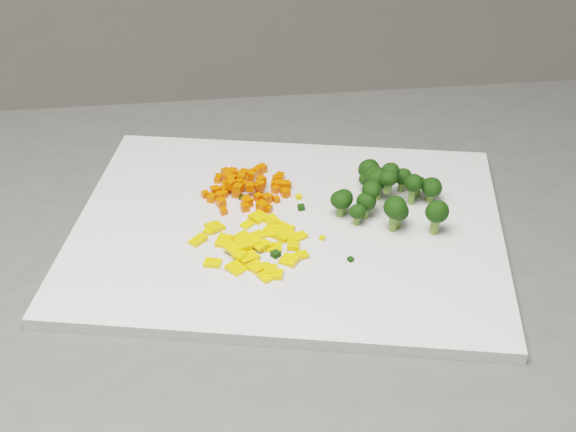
{
  "coord_description": "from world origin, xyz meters",
  "views": [
    {
      "loc": [
        -0.15,
        -0.28,
        1.39
      ],
      "look_at": [
        -0.05,
        0.39,
        0.92
      ],
      "focal_mm": 50.0,
      "sensor_mm": 36.0,
      "label": 1
    }
  ],
  "objects": [
    {
      "name": "broccoli_pile",
      "position": [
        0.06,
        0.4,
        0.94
      ],
      "size": [
        0.12,
        0.12,
        0.05
      ],
      "primitive_type": null,
      "color": "black",
      "rests_on": "cutting_board"
    },
    {
      "name": "pepper_chunk_30",
      "position": [
        -0.05,
        0.35,
        0.91
      ],
      "size": [
        0.01,
        0.02,
        0.01
      ],
      "primitive_type": "cube",
      "rotation": [
        0.03,
        0.12,
        1.35
      ],
      "color": "yellow",
      "rests_on": "pepper_pile"
    },
    {
      "name": "carrot_cube_66",
      "position": [
        -0.12,
        0.45,
        0.92
      ],
      "size": [
        0.01,
        0.01,
        0.01
      ],
      "primitive_type": "cube",
      "rotation": [
        0.0,
        0.0,
        1.14
      ],
      "color": "#EC4202",
      "rests_on": "carrot_pile"
    },
    {
      "name": "carrot_cube_18",
      "position": [
        -0.09,
        0.47,
        0.93
      ],
      "size": [
        0.01,
        0.01,
        0.01
      ],
      "primitive_type": "cube",
      "rotation": [
        0.0,
        0.0,
        1.06
      ],
      "color": "#EC4202",
      "rests_on": "carrot_pile"
    },
    {
      "name": "stray_bit_5",
      "position": [
        -0.09,
        0.45,
        0.91
      ],
      "size": [
        0.01,
        0.01,
        0.0
      ],
      "primitive_type": "cube",
      "rotation": [
        0.0,
        0.0,
        2.16
      ],
      "color": "#EC4202",
      "rests_on": "cutting_board"
    },
    {
      "name": "carrot_cube_16",
      "position": [
        -0.11,
        0.47,
        0.92
      ],
      "size": [
        0.01,
        0.01,
        0.01
      ],
      "primitive_type": "cube",
      "rotation": [
        0.0,
        0.0,
        0.13
      ],
      "color": "#EC4202",
      "rests_on": "carrot_pile"
    },
    {
      "name": "stray_bit_6",
      "position": [
        -0.07,
        0.34,
        0.91
      ],
      "size": [
        0.01,
        0.01,
        0.01
      ],
      "primitive_type": "cube",
      "rotation": [
        0.0,
        0.0,
        2.18
      ],
      "color": "black",
      "rests_on": "cutting_board"
    },
    {
      "name": "pepper_chunk_31",
      "position": [
        -0.07,
        0.38,
        0.91
      ],
      "size": [
        0.02,
        0.02,
        0.01
      ],
      "primitive_type": "cube",
      "rotation": [
        0.1,
        -0.04,
        0.87
      ],
      "color": "yellow",
      "rests_on": "pepper_pile"
    },
    {
      "name": "carrot_cube_29",
      "position": [
        -0.1,
        0.46,
        0.92
      ],
      "size": [
        0.01,
        0.01,
        0.01
      ],
      "primitive_type": "cube",
      "rotation": [
        0.0,
        0.0,
        0.79
      ],
      "color": "#EC4202",
      "rests_on": "carrot_pile"
    },
    {
      "name": "carrot_cube_3",
      "position": [
        -0.08,
        0.48,
        0.92
      ],
      "size": [
        0.01,
        0.01,
        0.01
      ],
      "primitive_type": "cube",
      "rotation": [
        0.0,
        0.0,
        3.07
      ],
      "color": "#EC4202",
      "rests_on": "carrot_pile"
    },
    {
      "name": "pepper_chunk_25",
      "position": [
        -0.06,
        0.37,
        0.91
      ],
      "size": [
        0.02,
        0.02,
        0.01
      ],
      "primitive_type": "cube",
      "rotation": [
        0.12,
        -0.08,
        2.33
      ],
      "color": "yellow",
      "rests_on": "pepper_pile"
    },
    {
      "name": "pepper_chunk_20",
      "position": [
        -0.08,
        0.31,
        0.91
      ],
      "size": [
        0.02,
        0.02,
        0.01
      ],
      "primitive_type": "cube",
      "rotation": [
        -0.06,
        0.1,
        2.83
      ],
      "color": "yellow",
      "rests_on": "pepper_pile"
    },
    {
      "name": "carrot_cube_17",
      "position": [
        -0.11,
        0.46,
        0.91
      ],
      "size": [
        0.01,
        0.01,
        0.01
      ],
      "primitive_type": "cube",
      "rotation": [
        0.0,
        0.0,
        3.03
      ],
      "color": "#EC4202",
      "rests_on": "carrot_pile"
    },
    {
      "name": "carrot_cube_13",
      "position": [
        -0.11,
        0.42,
        0.92
      ],
      "size": [
        0.01,
        0.01,
        0.01
      ],
      "primitive_type": "cube",
      "rotation": [
        0.0,
        0.0,
        1.91
      ],
      "color": "#EC4202",
      "rests_on": "carrot_pile"
    },
    {
      "name": "carrot_cube_62",
      "position": [
        -0.07,
        0.42,
        0.92
      ],
      "size": [
        0.01,
        0.01,
        0.01
      ],
      "primitive_type": "cube",
      "rotation": [
        0.0,
        0.0,
        0.59
      ],
      "color": "#EC4202",
      "rests_on": "carrot_pile"
    },
    {
      "name": "pepper_chunk_1",
      "position": [
        -0.14,
        0.38,
        0.91
      ],
      "size": [
        0.02,
        0.02,
        0.01
      ],
      "primitive_type": "cube",
      "rotation": [
        -0.14,
        -0.09,
        0.69
      ],
      "color": "yellow",
      "rests_on": "pepper_pile"
    },
    {
      "name": "carrot_cube_30",
      "position": [
        -0.09,
        0.47,
        0.92
      ],
      "size": [
        0.01,
        0.01,
        0.01
      ],
      "primitive_type": "cube",
      "rotation": [
        0.0,
        0.0,
        0.79
      ],
      "color": "#EC4202",
      "rests_on": "carrot_pile"
    },
    {
      "name": "carrot_cube_12",
      "position": [
        -0.07,
        0.46,
        0.92
      ],
      "size": [
        0.01,
        0.01,
        0.01
      ],
      "primitive_type": "cube",
      "rotation": [
        0.0,
        0.0,
        1.81
      ],
      "color": "#EC4202",
      "rests_on": "carrot_pile"
    },
    {
      "name": "pepper_chunk_17",
      "position": [
        -0.05,
        0.34,
        0.91
      ],
      "size": [
        0.02,
        0.02,
        0.01
      ],
      "primitive_type": "cube",
      "rotation": [
        -0.13,
        0.15,
        1.77
      ],
      "color": "yellow",
      "rests_on": "pepper_pile"
    },
    {
      "name": "pepper_chunk_15",
      "position": [
        -0.11,
        0.34,
        0.92
      ],
      "size": [
        0.02,
        0.02,
        0.01
      ],
      "primitive_type": "cube",
      "rotation": [
        0.15,
        0.06,
        0.97
      ],
      "color": "yellow",
      "rests_on": "pepper_pile"
    },
    {
      "name": "pepper_chunk_13",
      "position": [
        -0.07,
        0.35,
        0.91
      ],
      "size": [
        0.02,
        0.02,
        0.0
      ],
      "primitive_type": "cube",
      "rotation": [
        0.04,
        0.02,
        2.95
      ],
      "color": "yellow",
      "rests_on": "pepper_pile"
    },
    {
      "name": "pepper_chunk_35",
      "position": [
        -0.09,
        0.36,
        0.91
      ],
      "size": [
        0.01,
        0.01,
        0.0
      ],
      "primitive_type": "cube",
      "rotation": [
        0.11,
        -0.04,
        3.05
      ],
      "color": "yellow",
      "rests_on": "pepper_pile"
    },
    {
      "name": "broccoli_floret_12",
      "position": [
        0.06,
        0.37,
        0.93
      ],
      "size": [
        0.03,
        0.03,
        0.04
      ],
      "primitive_type": null,
      "color": "black",
      "rests_on": "broccoli_pile"
    },
    {
      "name": "pepper_chunk_12",
      "position": [
        -0.06,
        0.4,
        0.91
      ],
      "size": [
        0.02,
        0.02,
        0.01
      ],
      "primitive_type": "cube",
      "rotation": [
        -0.12,
        0.04,
        1.94
      ],
      "color": "yellow",
      "rests_on": "pepper_pile"
    },
    {
      "name": "carrot_cube_38",
      "position": [
        -0.07,
        0.46,
        0.92
      ],
      "size": [
        0.01,
        0.01,
        0.01
      ],
      "primitive_type": "cube",
      "rotation": [
        0.0,
        0.0,
        2.39
      ],
      "color": "#EC4202",
      "rests_on": "carrot_pile"
    },
    {
      "name": "pepper_chunk_4",
      "position": [
        -0.12,
        0.4,
        0.91
      ],
      "size": [
        0.02,
        0.02,
        0.01
      ],
      "primitive_type": "cube",
      "rotation": [
        0.13,
        0.1,
        2.09
      ],
      "color": "yellow",
      "rests_on": "pepper_pile"
    },
    {
      "name": "pepper_chunk_32",
      "position": [
        -0.06,
        0.39,
        0.91
      ],
      "size": [
        0.02,
        0.02,
        0.01
      ],
      "primitive_type": "cube",
      "rotation": [
        -0.06,
        0.13,
        2.7
      ],
      "color": "yellow",
      "rests_on": "pepper_pile"
    },
    {
      "name": "carrot_cube_14",
      "position": [
        -0.05,
        0.48,
        0.92
      ],
      "size": [
        0.01,
        0.01,
        0.01
      ],
      "primitive_type": "cube",
      "rotation": [
        0.0,
        0.0,
        0.03
      ],
      "color": "#EC4202",
      "rests_on": "carrot_pile"
    },
    {
      "name": "carrot_cube_2",
      "position": [
        -0.05,
        0.46,
        0.92
      ],
      "size": [
        0.01,
        0.01,
        0.01
      ],
      "primitive_type": "cube",
      "rotation": [
        0.0,
        0.0,
        1.3
      ],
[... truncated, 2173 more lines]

